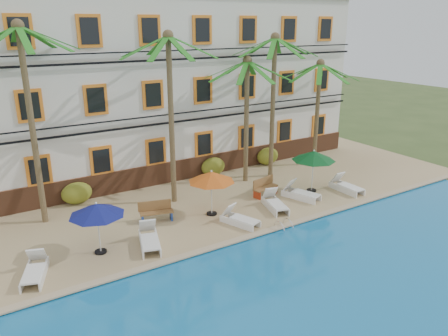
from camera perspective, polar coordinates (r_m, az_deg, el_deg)
ground at (r=19.78m, az=3.71°, el=-8.03°), size 100.00×100.00×0.00m
pool_deck at (r=23.60m, az=-3.40°, el=-3.18°), size 30.00×12.00×0.25m
swimming_pool at (r=15.45m, az=19.77°, el=-17.09°), size 26.00×12.00×0.20m
pool_coping at (r=19.02m, az=5.32°, el=-8.28°), size 30.00×0.35×0.06m
hotel_building at (r=26.66m, az=-8.90°, el=10.81°), size 25.40×6.44×10.22m
palm_a at (r=19.97m, az=-24.22°, el=8.25°), size 4.61×4.61×8.72m
palm_b at (r=20.81m, az=-7.03°, el=9.36°), size 4.61×4.61×8.28m
palm_c at (r=23.80m, az=2.98°, el=8.72°), size 4.61×4.61×6.95m
palm_d at (r=24.62m, az=6.48°, el=10.52°), size 4.61×4.61×8.09m
palm_e at (r=27.46m, az=12.21°, el=9.12°), size 4.61×4.61×6.54m
shrub_left at (r=22.82m, az=-18.68°, el=-3.13°), size 1.50×0.90×1.10m
shrub_mid at (r=25.57m, az=-1.43°, el=0.17°), size 1.50×0.90×1.10m
shrub_right at (r=27.74m, az=5.73°, el=1.56°), size 1.50×0.90×1.10m
umbrella_blue at (r=17.29m, az=-16.30°, el=-5.26°), size 2.14×2.14×2.14m
umbrella_red at (r=19.95m, az=-1.65°, el=-1.18°), size 2.18×2.18×2.19m
umbrella_green at (r=23.24m, az=11.64°, el=1.55°), size 2.30×2.30×2.30m
lounger_a at (r=17.11m, az=-23.50°, el=-12.13°), size 1.27×2.01×0.89m
lounger_b at (r=17.98m, az=-9.73°, el=-9.13°), size 1.30×2.16×0.96m
lounger_c at (r=19.56m, az=2.02°, el=-6.60°), size 1.23×1.94×0.86m
lounger_d at (r=21.25m, az=6.65°, el=-4.56°), size 1.22×2.08×0.93m
lounger_e at (r=22.68m, az=9.94°, el=-3.21°), size 1.31×2.09×0.93m
lounger_f at (r=24.18m, az=15.66°, el=-2.25°), size 0.71×1.96×0.92m
bench_left at (r=20.07m, az=-8.82°, el=-5.55°), size 1.57×0.86×0.93m
bench_right at (r=22.79m, az=5.30°, el=-2.44°), size 1.56×0.76×0.93m
pool_ladder at (r=19.51m, az=7.79°, el=-7.75°), size 0.54×0.74×0.74m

